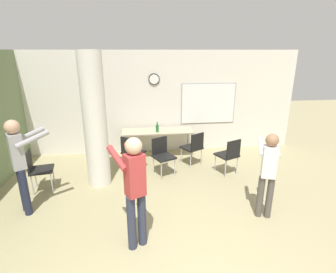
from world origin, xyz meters
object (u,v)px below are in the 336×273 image
Objects in this scene: person_watching_back at (20,160)px; bottle_on_table at (157,128)px; person_playing_front at (134,185)px; folding_table at (158,132)px; chair_table_right at (193,146)px; chair_table_front at (162,154)px; chair_mid_room at (229,154)px; chair_table_left at (132,151)px; person_playing_side at (268,169)px; chair_by_left_wall at (37,167)px.

bottle_on_table is at bearing 41.28° from person_watching_back.
bottle_on_table is 3.36m from person_playing_front.
bottle_on_table is at bearing -98.66° from folding_table.
person_playing_front reaches higher than chair_table_right.
chair_table_front is at bearing -87.91° from bottle_on_table.
chair_mid_room and chair_table_left have the same top height.
chair_table_left is 0.51× the size of person_watching_back.
folding_table is 0.19m from bottle_on_table.
person_playing_front is (-0.63, -2.33, 0.49)m from chair_table_front.
folding_table is 2.17× the size of chair_table_left.
chair_table_right is (0.82, 0.40, 0.00)m from chair_table_front.
chair_table_left is 3.15m from person_playing_side.
chair_by_left_wall is 0.51× the size of person_watching_back.
person_watching_back is at bearing -154.17° from chair_table_right.
chair_mid_room is at bearing 14.28° from person_watching_back.
chair_by_left_wall is 4.44m from person_playing_side.
bottle_on_table is 0.31× the size of chair_mid_room.
person_watching_back is 2.22m from person_playing_front.
person_playing_side is (1.59, -1.86, 0.38)m from chair_table_front.
person_watching_back is at bearing -154.29° from chair_table_front.
chair_table_right reaches higher than folding_table.
folding_table is 2.17× the size of chair_table_right.
person_watching_back is (-3.37, -1.63, 0.50)m from chair_table_right.
person_watching_back is at bearing -165.72° from chair_mid_room.
chair_mid_room is at bearing -11.60° from chair_table_left.
chair_table_right is at bearing 13.89° from chair_by_left_wall.
person_watching_back reaches higher than person_playing_side.
person_playing_side is at bearing -18.60° from chair_by_left_wall.
folding_table is 2.17× the size of chair_table_front.
chair_by_left_wall is 2.65m from chair_table_front.
person_watching_back is at bearing -85.91° from chair_by_left_wall.
person_watching_back reaches higher than person_playing_front.
chair_by_left_wall is at bearing -170.32° from chair_table_front.
person_playing_front is at bearing -43.47° from chair_by_left_wall.
chair_table_left is at bearing 159.24° from chair_table_front.
chair_by_left_wall and chair_table_right have the same top height.
chair_mid_room is 0.93m from chair_table_right.
chair_table_front is (2.61, 0.45, 0.00)m from chair_by_left_wall.
chair_table_left is at bearing 137.22° from person_playing_side.
chair_by_left_wall is 3.53m from chair_table_right.
folding_table is 2.02m from chair_mid_room.
person_playing_side is at bearing 11.97° from person_playing_front.
person_playing_front reaches higher than chair_table_front.
chair_table_right is (3.43, 0.85, 0.00)m from chair_by_left_wall.
bottle_on_table is 2.96m from chair_by_left_wall.
chair_by_left_wall and chair_table_front have the same top height.
bottle_on_table is at bearing 46.52° from chair_table_left.
chair_mid_room is at bearing 44.75° from person_playing_front.
person_watching_back reaches higher than chair_mid_room.
chair_mid_room is 1.00× the size of chair_table_right.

